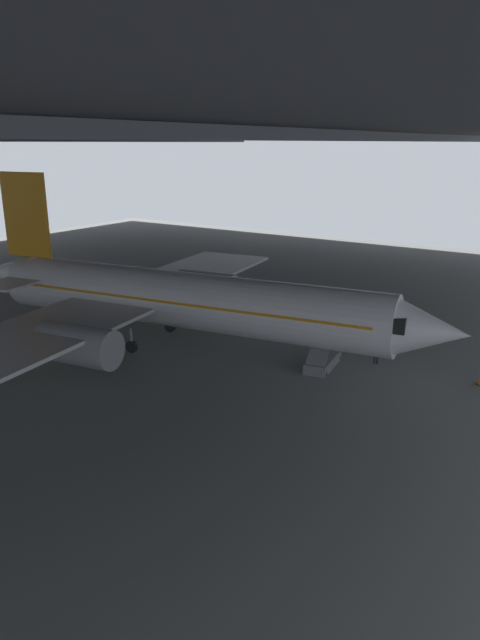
# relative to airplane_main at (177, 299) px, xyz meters

# --- Properties ---
(ground_plane) EXTENTS (110.00, 110.00, 0.00)m
(ground_plane) POSITION_rel_airplane_main_xyz_m (-0.56, 1.21, -3.61)
(ground_plane) COLOR slate
(hangar_structure) EXTENTS (121.00, 99.00, 16.55)m
(hangar_structure) POSITION_rel_airplane_main_xyz_m (-0.62, 14.97, 12.31)
(hangar_structure) COLOR #4C4F54
(hangar_structure) RESTS_ON ground_plane
(airplane_main) EXTENTS (38.73, 39.77, 12.32)m
(airplane_main) POSITION_rel_airplane_main_xyz_m (0.00, 0.00, 0.00)
(airplane_main) COLOR white
(airplane_main) RESTS_ON ground_plane
(boarding_stairs) EXTENTS (4.53, 2.07, 4.84)m
(boarding_stairs) POSITION_rel_airplane_main_xyz_m (2.26, -10.77, -2.86)
(boarding_stairs) COLOR slate
(boarding_stairs) RESTS_ON ground_plane
(crew_worker_by_stairs) EXTENTS (0.37, 0.49, 1.61)m
(crew_worker_by_stairs) POSITION_rel_airplane_main_xyz_m (4.57, -13.63, -2.70)
(crew_worker_by_stairs) COLOR #232838
(crew_worker_by_stairs) RESTS_ON ground_plane
(traffic_cone_orange) EXTENTS (0.36, 0.36, 0.60)m
(traffic_cone_orange) POSITION_rel_airplane_main_xyz_m (4.79, -20.33, -3.32)
(traffic_cone_orange) COLOR black
(traffic_cone_orange) RESTS_ON ground_plane
(baggage_tug) EXTENTS (1.53, 2.33, 0.90)m
(baggage_tug) POSITION_rel_airplane_main_xyz_m (3.64, 10.60, -3.08)
(baggage_tug) COLOR yellow
(baggage_tug) RESTS_ON ground_plane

